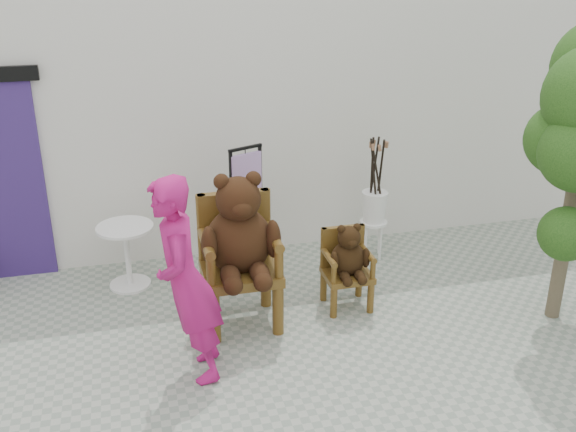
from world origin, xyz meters
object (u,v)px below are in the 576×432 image
object	(u,v)px
person	(186,281)
chair_big	(239,241)
stool_bucket	(374,206)
display_stand	(247,229)
chair_small	(347,259)
cafe_table	(127,249)

from	to	relation	value
person	chair_big	bearing A→B (deg)	146.21
person	stool_bucket	size ratio (longest dim) A/B	1.25
person	display_stand	bearing A→B (deg)	157.65
person	stool_bucket	bearing A→B (deg)	131.64
chair_big	chair_small	xyz separation A→B (m)	(1.10, 0.05, -0.35)
chair_big	person	bearing A→B (deg)	-128.02
cafe_table	display_stand	world-z (taller)	display_stand
cafe_table	chair_big	bearing A→B (deg)	-44.38
chair_small	stool_bucket	xyz separation A→B (m)	(0.66, 1.01, 0.11)
chair_big	stool_bucket	distance (m)	2.07
display_stand	stool_bucket	bearing A→B (deg)	-16.04
chair_big	cafe_table	world-z (taller)	chair_big
display_stand	stool_bucket	world-z (taller)	display_stand
chair_big	stool_bucket	world-z (taller)	chair_big
person	cafe_table	size ratio (longest dim) A/B	2.58
person	display_stand	size ratio (longest dim) A/B	1.20
person	stool_bucket	xyz separation A→B (m)	(2.34, 1.79, -0.27)
person	display_stand	world-z (taller)	person
person	stool_bucket	world-z (taller)	person
chair_big	stool_bucket	xyz separation A→B (m)	(1.76, 1.05, -0.24)
chair_big	chair_small	world-z (taller)	chair_big
stool_bucket	cafe_table	bearing A→B (deg)	-179.34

